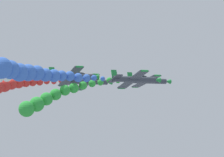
{
  "coord_description": "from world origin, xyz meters",
  "views": [
    {
      "loc": [
        93.9,
        -48.86,
        62.92
      ],
      "look_at": [
        0.0,
        0.0,
        68.57
      ],
      "focal_mm": 83.57,
      "sensor_mm": 36.0,
      "label": 1
    }
  ],
  "objects_px": {
    "airplane_right_inner": "(135,79)",
    "airplane_left_outer": "(73,76)",
    "airplane_left_inner": "(89,82)",
    "airplane_lead": "(148,81)"
  },
  "relations": [
    {
      "from": "airplane_left_inner",
      "to": "airplane_right_inner",
      "type": "relative_size",
      "value": 1.0
    },
    {
      "from": "airplane_lead",
      "to": "airplane_right_inner",
      "type": "bearing_deg",
      "value": -43.46
    },
    {
      "from": "airplane_left_inner",
      "to": "airplane_lead",
      "type": "bearing_deg",
      "value": 41.86
    },
    {
      "from": "airplane_right_inner",
      "to": "airplane_left_outer",
      "type": "xyz_separation_m",
      "value": [
        -9.26,
        -8.69,
        0.85
      ]
    },
    {
      "from": "airplane_lead",
      "to": "airplane_right_inner",
      "type": "xyz_separation_m",
      "value": [
        8.61,
        -8.16,
        -0.25
      ]
    },
    {
      "from": "airplane_right_inner",
      "to": "airplane_left_outer",
      "type": "distance_m",
      "value": 12.72
    },
    {
      "from": "airplane_left_inner",
      "to": "airplane_left_outer",
      "type": "height_order",
      "value": "airplane_left_outer"
    },
    {
      "from": "airplane_left_outer",
      "to": "airplane_lead",
      "type": "bearing_deg",
      "value": 87.82
    },
    {
      "from": "airplane_lead",
      "to": "airplane_left_inner",
      "type": "xyz_separation_m",
      "value": [
        -10.01,
        -8.97,
        0.03
      ]
    },
    {
      "from": "airplane_right_inner",
      "to": "airplane_lead",
      "type": "bearing_deg",
      "value": 136.54
    }
  ]
}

